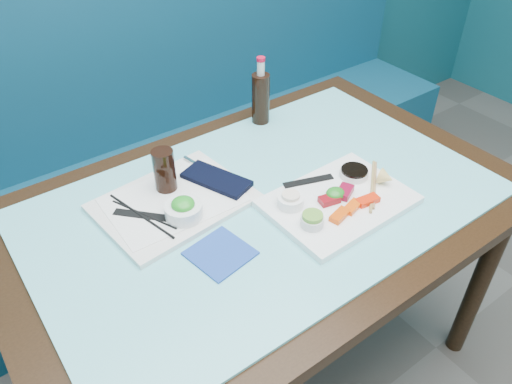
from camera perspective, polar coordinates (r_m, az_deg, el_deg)
booth_bench at (r=2.17m, az=-12.63°, el=2.65°), size 3.00×0.56×1.17m
dining_table at (r=1.40m, az=0.95°, el=-3.80°), size 1.40×0.90×0.75m
glass_top at (r=1.35m, az=0.99°, el=-1.05°), size 1.22×0.76×0.01m
sashimi_plate at (r=1.34m, az=9.39°, el=-1.10°), size 0.38×0.28×0.02m
salmon_left at (r=1.27m, az=9.55°, el=-2.64°), size 0.06×0.04×0.01m
salmon_mid at (r=1.30m, az=10.97°, el=-1.67°), size 0.06×0.04×0.01m
salmon_right at (r=1.33m, az=12.64°, el=-0.93°), size 0.07×0.04×0.01m
tuna_left at (r=1.31m, az=8.38°, el=-0.88°), size 0.06×0.04×0.02m
tuna_right at (r=1.35m, az=10.09°, el=0.03°), size 0.07×0.06×0.02m
seaweed_garnish at (r=1.33m, az=9.04°, el=-0.17°), size 0.06×0.06×0.03m
ramekin_wasabi at (r=1.24m, az=6.43°, el=-3.35°), size 0.08×0.08×0.02m
wasabi_fill at (r=1.23m, az=6.49°, el=-2.73°), size 0.06×0.06×0.01m
ramekin_ginger at (r=1.29m, az=3.97°, el=-1.05°), size 0.08×0.08×0.03m
ginger_fill at (r=1.28m, az=4.01°, el=-0.39°), size 0.06×0.06×0.01m
soy_dish at (r=1.42m, az=11.14°, el=2.09°), size 0.10×0.10×0.02m
soy_fill at (r=1.41m, az=11.19°, el=2.46°), size 0.08×0.08×0.01m
lemon_wedge at (r=1.40m, az=14.67°, el=1.57°), size 0.06×0.05×0.05m
chopstick_sleeve at (r=1.38m, az=6.00°, el=1.27°), size 0.14×0.07×0.00m
wooden_chopstick_a at (r=1.39m, az=13.14°, el=0.73°), size 0.18×0.16×0.01m
wooden_chopstick_b at (r=1.40m, az=13.42°, el=0.87°), size 0.16×0.14×0.01m
serving_tray at (r=1.34m, az=-9.37°, el=-1.14°), size 0.41×0.33×0.01m
paper_placemat at (r=1.34m, az=-9.41°, el=-0.87°), size 0.34×0.25×0.00m
seaweed_bowl at (r=1.27m, az=-8.26°, el=-2.14°), size 0.13×0.13×0.04m
seaweed_salad at (r=1.26m, az=-8.35°, el=-1.36°), size 0.07×0.07×0.03m
cola_glass at (r=1.34m, az=-10.42°, el=2.45°), size 0.07×0.07×0.12m
navy_pouch at (r=1.38m, az=-4.55°, el=1.43°), size 0.15×0.21×0.01m
fork at (r=1.46m, az=-6.98°, el=3.29°), size 0.03×0.09×0.01m
black_chopstick_a at (r=1.30m, az=-13.02°, el=-2.64°), size 0.06×0.25×0.01m
black_chopstick_b at (r=1.30m, az=-12.70°, el=-2.53°), size 0.09×0.20×0.01m
tray_sleeve at (r=1.30m, az=-12.85°, el=-2.62°), size 0.12×0.13×0.00m
cola_bottle_body at (r=1.64m, az=0.53°, el=10.61°), size 0.06×0.06×0.17m
cola_bottle_neck at (r=1.60m, az=0.56°, el=13.99°), size 0.03×0.03×0.05m
cola_bottle_cap at (r=1.59m, az=0.56°, el=14.95°), size 0.03×0.03×0.01m
blue_napkin at (r=1.19m, az=-4.10°, el=-7.00°), size 0.15×0.15×0.01m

